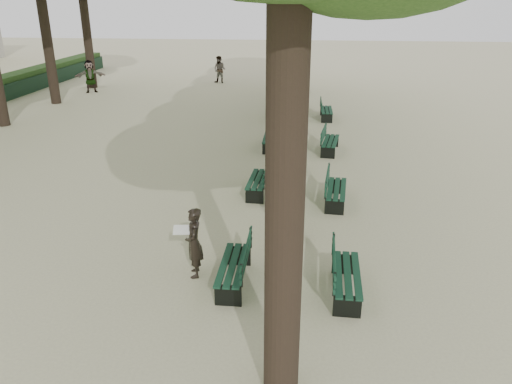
# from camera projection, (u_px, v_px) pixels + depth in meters

# --- Properties ---
(ground) EXTENTS (120.00, 120.00, 0.00)m
(ground) POSITION_uv_depth(u_px,v_px,m) (209.00, 306.00, 9.56)
(ground) COLOR #C4BE94
(ground) RESTS_ON ground
(bench_left_0) EXTENTS (0.58, 1.80, 0.92)m
(bench_left_0) POSITION_uv_depth(u_px,v_px,m) (234.00, 272.00, 10.20)
(bench_left_0) COLOR black
(bench_left_0) RESTS_ON ground
(bench_left_1) EXTENTS (0.65, 1.82, 0.92)m
(bench_left_1) POSITION_uv_depth(u_px,v_px,m) (258.00, 185.00, 14.88)
(bench_left_1) COLOR black
(bench_left_1) RESTS_ON ground
(bench_left_2) EXTENTS (0.59, 1.81, 0.92)m
(bench_left_2) POSITION_uv_depth(u_px,v_px,m) (271.00, 142.00, 19.23)
(bench_left_2) COLOR black
(bench_left_2) RESTS_ON ground
(bench_left_3) EXTENTS (0.66, 1.83, 0.92)m
(bench_left_3) POSITION_uv_depth(u_px,v_px,m) (279.00, 112.00, 23.99)
(bench_left_3) COLOR black
(bench_left_3) RESTS_ON ground
(bench_right_0) EXTENTS (0.62, 1.81, 0.92)m
(bench_right_0) POSITION_uv_depth(u_px,v_px,m) (346.00, 282.00, 9.86)
(bench_right_0) COLOR black
(bench_right_0) RESTS_ON ground
(bench_right_1) EXTENTS (0.72, 1.84, 0.92)m
(bench_right_1) POSITION_uv_depth(u_px,v_px,m) (336.00, 195.00, 14.16)
(bench_right_1) COLOR black
(bench_right_1) RESTS_ON ground
(bench_right_2) EXTENTS (0.80, 1.86, 0.92)m
(bench_right_2) POSITION_uv_depth(u_px,v_px,m) (330.00, 145.00, 18.78)
(bench_right_2) COLOR black
(bench_right_2) RESTS_ON ground
(bench_right_3) EXTENTS (0.59, 1.81, 0.92)m
(bench_right_3) POSITION_uv_depth(u_px,v_px,m) (326.00, 113.00, 23.78)
(bench_right_3) COLOR black
(bench_right_3) RESTS_ON ground
(man_with_map) EXTENTS (0.65, 0.67, 1.53)m
(man_with_map) POSITION_uv_depth(u_px,v_px,m) (194.00, 243.00, 10.35)
(man_with_map) COLOR black
(man_with_map) RESTS_ON ground
(pedestrian_a) EXTENTS (0.92, 0.60, 1.76)m
(pedestrian_a) POSITION_uv_depth(u_px,v_px,m) (220.00, 70.00, 33.26)
(pedestrian_a) COLOR #262628
(pedestrian_a) RESTS_ON ground
(pedestrian_e) EXTENTS (1.75, 1.14, 1.91)m
(pedestrian_e) POSITION_uv_depth(u_px,v_px,m) (90.00, 76.00, 30.06)
(pedestrian_e) COLOR #262628
(pedestrian_e) RESTS_ON ground
(pedestrian_d) EXTENTS (0.98, 0.77, 1.88)m
(pedestrian_d) POSITION_uv_depth(u_px,v_px,m) (296.00, 62.00, 36.49)
(pedestrian_d) COLOR #262628
(pedestrian_d) RESTS_ON ground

